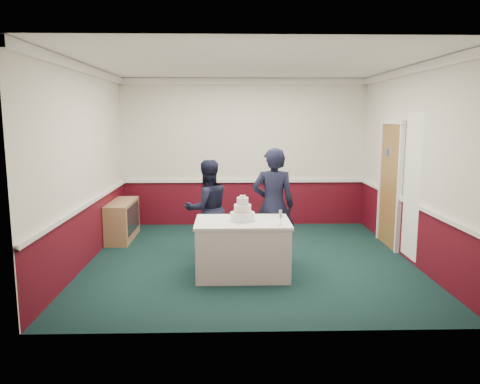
{
  "coord_description": "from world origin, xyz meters",
  "views": [
    {
      "loc": [
        -0.34,
        -7.1,
        2.22
      ],
      "look_at": [
        -0.15,
        -0.1,
        1.1
      ],
      "focal_mm": 35.0,
      "sensor_mm": 36.0,
      "label": 1
    }
  ],
  "objects_px": {
    "sideboard": "(122,220)",
    "champagne_flute": "(281,215)",
    "cake_table": "(243,248)",
    "person_man": "(207,209)",
    "cake_knife": "(241,224)",
    "wedding_cake": "(243,213)",
    "person_woman": "(273,205)"
  },
  "relations": [
    {
      "from": "cake_table",
      "to": "champagne_flute",
      "type": "height_order",
      "value": "champagne_flute"
    },
    {
      "from": "cake_knife",
      "to": "person_woman",
      "type": "height_order",
      "value": "person_woman"
    },
    {
      "from": "champagne_flute",
      "to": "sideboard",
      "type": "bearing_deg",
      "value": 138.48
    },
    {
      "from": "champagne_flute",
      "to": "cake_knife",
      "type": "bearing_deg",
      "value": 171.42
    },
    {
      "from": "wedding_cake",
      "to": "person_woman",
      "type": "relative_size",
      "value": 0.21
    },
    {
      "from": "champagne_flute",
      "to": "person_woman",
      "type": "height_order",
      "value": "person_woman"
    },
    {
      "from": "cake_table",
      "to": "wedding_cake",
      "type": "distance_m",
      "value": 0.5
    },
    {
      "from": "cake_table",
      "to": "person_woman",
      "type": "xyz_separation_m",
      "value": [
        0.49,
        0.62,
        0.49
      ]
    },
    {
      "from": "person_woman",
      "to": "sideboard",
      "type": "bearing_deg",
      "value": -25.76
    },
    {
      "from": "champagne_flute",
      "to": "cake_table",
      "type": "bearing_deg",
      "value": 150.75
    },
    {
      "from": "wedding_cake",
      "to": "cake_knife",
      "type": "height_order",
      "value": "wedding_cake"
    },
    {
      "from": "champagne_flute",
      "to": "person_woman",
      "type": "bearing_deg",
      "value": 90.59
    },
    {
      "from": "champagne_flute",
      "to": "person_man",
      "type": "bearing_deg",
      "value": 130.23
    },
    {
      "from": "sideboard",
      "to": "wedding_cake",
      "type": "distance_m",
      "value": 3.02
    },
    {
      "from": "wedding_cake",
      "to": "cake_knife",
      "type": "distance_m",
      "value": 0.23
    },
    {
      "from": "wedding_cake",
      "to": "champagne_flute",
      "type": "distance_m",
      "value": 0.57
    },
    {
      "from": "wedding_cake",
      "to": "person_man",
      "type": "distance_m",
      "value": 1.09
    },
    {
      "from": "cake_table",
      "to": "champagne_flute",
      "type": "bearing_deg",
      "value": -29.25
    },
    {
      "from": "person_woman",
      "to": "cake_table",
      "type": "bearing_deg",
      "value": 54.64
    },
    {
      "from": "cake_table",
      "to": "cake_knife",
      "type": "relative_size",
      "value": 6.0
    },
    {
      "from": "wedding_cake",
      "to": "person_man",
      "type": "height_order",
      "value": "person_man"
    },
    {
      "from": "person_woman",
      "to": "wedding_cake",
      "type": "bearing_deg",
      "value": 54.64
    },
    {
      "from": "person_man",
      "to": "person_woman",
      "type": "distance_m",
      "value": 1.08
    },
    {
      "from": "sideboard",
      "to": "person_man",
      "type": "bearing_deg",
      "value": -34.81
    },
    {
      "from": "sideboard",
      "to": "cake_knife",
      "type": "bearing_deg",
      "value": -46.93
    },
    {
      "from": "cake_knife",
      "to": "champagne_flute",
      "type": "distance_m",
      "value": 0.55
    },
    {
      "from": "cake_table",
      "to": "sideboard",
      "type": "bearing_deg",
      "value": 136.13
    },
    {
      "from": "sideboard",
      "to": "person_woman",
      "type": "xyz_separation_m",
      "value": [
        2.63,
        -1.44,
        0.54
      ]
    },
    {
      "from": "person_man",
      "to": "cake_knife",
      "type": "bearing_deg",
      "value": 90.87
    },
    {
      "from": "champagne_flute",
      "to": "wedding_cake",
      "type": "bearing_deg",
      "value": 150.75
    },
    {
      "from": "sideboard",
      "to": "champagne_flute",
      "type": "bearing_deg",
      "value": -41.52
    },
    {
      "from": "sideboard",
      "to": "champagne_flute",
      "type": "xyz_separation_m",
      "value": [
        2.64,
        -2.34,
        0.58
      ]
    }
  ]
}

